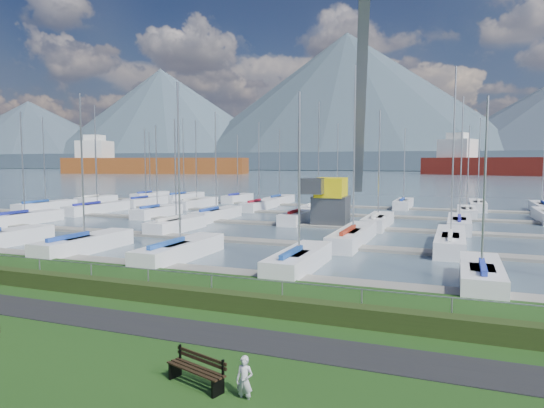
% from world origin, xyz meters
% --- Properties ---
extents(path, '(160.00, 2.00, 0.04)m').
position_xyz_m(path, '(0.00, -3.00, 0.01)').
color(path, black).
rests_on(path, grass).
extents(water, '(800.00, 540.00, 0.20)m').
position_xyz_m(water, '(0.00, 260.00, -0.40)').
color(water, '#495C6B').
extents(hedge, '(80.00, 0.70, 0.70)m').
position_xyz_m(hedge, '(0.00, -0.40, 0.35)').
color(hedge, '#233212').
rests_on(hedge, grass).
extents(fence, '(80.00, 0.04, 0.04)m').
position_xyz_m(fence, '(0.00, 0.00, 1.20)').
color(fence, '#92939A').
rests_on(fence, grass).
extents(foothill, '(900.00, 80.00, 12.00)m').
position_xyz_m(foothill, '(0.00, 330.00, 6.00)').
color(foothill, '#41505F').
rests_on(foothill, water).
extents(mountains, '(1190.00, 360.00, 115.00)m').
position_xyz_m(mountains, '(7.35, 404.62, 46.68)').
color(mountains, '#3E4D5B').
rests_on(mountains, water).
extents(docks, '(90.00, 41.60, 0.25)m').
position_xyz_m(docks, '(0.00, 26.00, -0.22)').
color(docks, slate).
rests_on(docks, water).
extents(bench_right, '(1.84, 0.95, 0.85)m').
position_xyz_m(bench_right, '(4.98, -6.39, 0.42)').
color(bench_right, black).
rests_on(bench_right, grass).
extents(person, '(0.46, 0.32, 1.21)m').
position_xyz_m(person, '(6.40, -6.60, 0.61)').
color(person, '#B7B6BD').
rests_on(person, grass).
extents(crane, '(5.81, 13.23, 22.35)m').
position_xyz_m(crane, '(0.49, 28.63, 5.33)').
color(crane, '#53565B').
rests_on(crane, water).
extents(cargo_ship_west, '(92.48, 38.64, 21.50)m').
position_xyz_m(cargo_ship_west, '(-133.50, 186.97, 3.63)').
color(cargo_ship_west, brown).
rests_on(cargo_ship_west, water).
extents(cargo_ship_mid, '(91.64, 49.79, 21.50)m').
position_xyz_m(cargo_ship_mid, '(36.49, 216.03, 3.62)').
color(cargo_ship_mid, maroon).
rests_on(cargo_ship_mid, water).
extents(sailboat_fleet, '(74.63, 49.72, 13.20)m').
position_xyz_m(sailboat_fleet, '(-1.79, 28.73, 5.36)').
color(sailboat_fleet, beige).
rests_on(sailboat_fleet, water).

